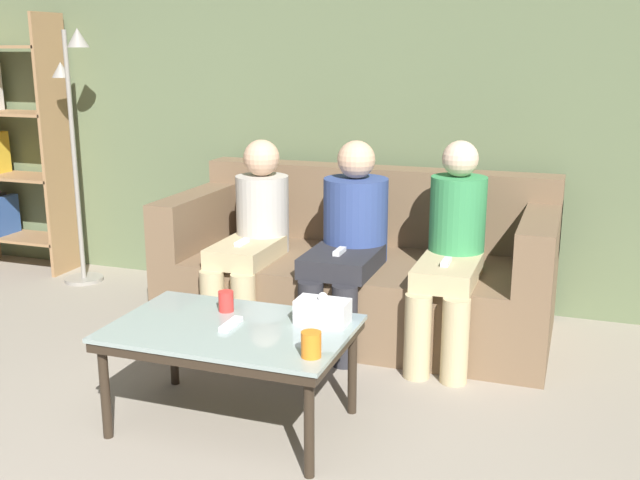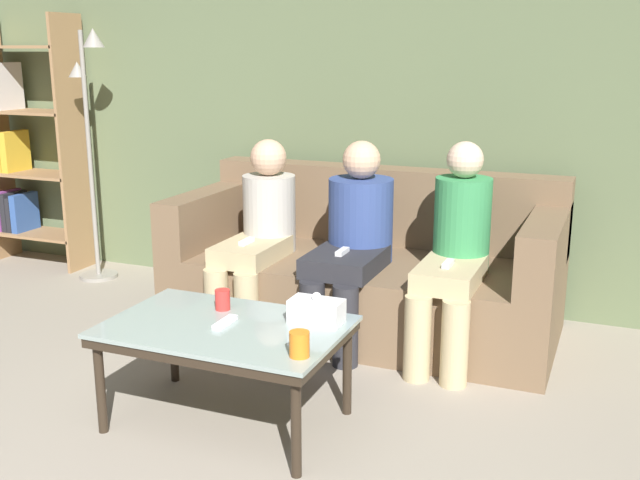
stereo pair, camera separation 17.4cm
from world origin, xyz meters
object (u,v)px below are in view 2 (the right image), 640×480
coffee_table (225,334)px  cup_near_left (299,344)px  seated_person_mid_right (455,249)px  game_remote (225,322)px  seated_person_left_end (259,231)px  standing_lamp (91,129)px  seated_person_mid_left (354,236)px  cup_near_right (223,300)px  tissue_box (317,311)px  bookshelf (23,147)px  couch (367,272)px

coffee_table → cup_near_left: bearing=-23.9°
seated_person_mid_right → game_remote: bearing=-123.6°
game_remote → seated_person_left_end: (-0.39, 1.08, 0.11)m
coffee_table → seated_person_left_end: size_ratio=0.93×
coffee_table → standing_lamp: standing_lamp is taller
seated_person_mid_left → seated_person_mid_right: (0.55, -0.03, -0.01)m
coffee_table → cup_near_right: cup_near_right is taller
seated_person_mid_right → standing_lamp: bearing=170.5°
game_remote → seated_person_mid_left: size_ratio=0.14×
seated_person_left_end → seated_person_mid_right: (1.11, -0.00, 0.01)m
coffee_table → cup_near_right: (-0.10, 0.16, 0.09)m
seated_person_mid_right → seated_person_left_end: bearing=179.7°
cup_near_right → tissue_box: tissue_box is taller
cup_near_right → game_remote: bearing=-57.7°
bookshelf → seated_person_mid_right: (3.29, -0.57, -0.28)m
seated_person_left_end → seated_person_mid_left: size_ratio=0.98×
seated_person_mid_left → seated_person_mid_right: 0.55m
standing_lamp → seated_person_mid_right: (2.56, -0.43, -0.46)m
couch → cup_near_right: couch is taller
couch → cup_near_left: 1.54m
cup_near_left → standing_lamp: standing_lamp is taller
seated_person_left_end → seated_person_mid_right: seated_person_mid_right is taller
seated_person_mid_left → tissue_box: bearing=-79.3°
seated_person_mid_right → coffee_table: bearing=-123.6°
cup_near_right → seated_person_mid_left: seated_person_mid_left is taller
cup_near_left → bookshelf: bearing=148.5°
bookshelf → seated_person_mid_left: (2.74, -0.54, -0.28)m
standing_lamp → seated_person_mid_right: size_ratio=1.53×
couch → cup_near_left: couch is taller
cup_near_left → tissue_box: size_ratio=0.44×
standing_lamp → seated_person_left_end: standing_lamp is taller
bookshelf → seated_person_left_end: (2.19, -0.56, -0.29)m
couch → tissue_box: bearing=-81.4°
bookshelf → seated_person_left_end: bearing=-14.5°
cup_near_left → game_remote: size_ratio=0.65×
cup_near_right → bookshelf: 2.91m
tissue_box → standing_lamp: bearing=148.5°
cup_near_left → seated_person_mid_left: bearing=101.2°
seated_person_left_end → tissue_box: bearing=-51.5°
coffee_table → game_remote: (-0.00, 0.00, 0.05)m
couch → coffee_table: (-0.16, -1.33, 0.08)m
tissue_box → bookshelf: (-2.92, 1.48, 0.36)m
cup_near_right → bookshelf: size_ratio=0.05×
coffee_table → game_remote: game_remote is taller
seated_person_mid_left → coffee_table: bearing=-98.5°
coffee_table → tissue_box: tissue_box is taller
tissue_box → seated_person_left_end: size_ratio=0.21×
seated_person_left_end → bookshelf: bearing=165.5°
tissue_box → seated_person_left_end: bearing=128.5°
coffee_table → seated_person_left_end: (-0.39, 1.08, 0.16)m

